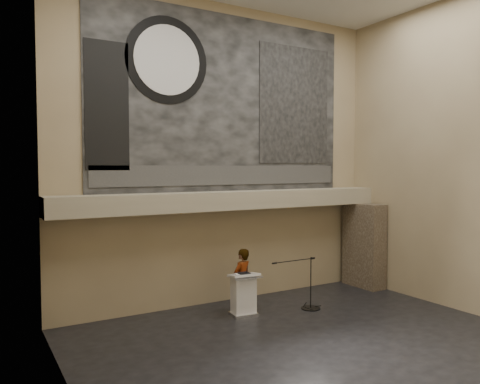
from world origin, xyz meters
TOP-DOWN VIEW (x-y plane):
  - floor at (0.00, 0.00)m, footprint 10.00×10.00m
  - wall_back at (0.00, 4.00)m, footprint 10.00×0.02m
  - wall_left at (-5.00, 0.00)m, footprint 0.02×8.00m
  - wall_right at (5.00, 0.00)m, footprint 0.02×8.00m
  - soffit at (0.00, 3.60)m, footprint 10.00×0.80m
  - sprinkler_left at (-1.60, 3.55)m, footprint 0.04×0.04m
  - sprinkler_right at (1.90, 3.55)m, footprint 0.04×0.04m
  - banner at (0.00, 3.97)m, footprint 8.00×0.05m
  - banner_text_strip at (0.00, 3.93)m, footprint 7.76×0.02m
  - banner_clock_rim at (-1.80, 3.93)m, footprint 2.30×0.02m
  - banner_clock_face at (-1.80, 3.91)m, footprint 1.84×0.02m
  - banner_building_print at (2.40, 3.93)m, footprint 2.60×0.02m
  - banner_brick_print at (-3.40, 3.93)m, footprint 1.10×0.02m
  - stone_pier at (4.65, 3.15)m, footprint 0.60×1.40m
  - lectern at (-0.29, 2.53)m, footprint 0.79×0.60m
  - binder at (-0.28, 2.51)m, footprint 0.29×0.23m
  - papers at (-0.39, 2.54)m, footprint 0.20×0.27m
  - speaker_person at (-0.14, 2.85)m, footprint 0.72×0.59m
  - mic_stand at (1.55, 2.10)m, footprint 1.54×0.52m

SIDE VIEW (x-z plane):
  - floor at x=0.00m, z-range 0.00..0.00m
  - mic_stand at x=1.55m, z-range -0.50..0.93m
  - lectern at x=-0.29m, z-range -0.02..1.12m
  - speaker_person at x=-0.14m, z-range 0.00..1.70m
  - papers at x=-0.39m, z-range 1.10..1.10m
  - binder at x=-0.28m, z-range 1.10..1.14m
  - stone_pier at x=4.65m, z-range 0.00..2.70m
  - sprinkler_left at x=-1.60m, z-range 2.64..2.70m
  - sprinkler_right at x=1.90m, z-range 2.64..2.70m
  - soffit at x=0.00m, z-range 2.70..3.20m
  - banner_text_strip at x=0.00m, z-range 3.38..3.93m
  - wall_back at x=0.00m, z-range 0.00..8.50m
  - wall_left at x=-5.00m, z-range 0.00..8.50m
  - wall_right at x=5.00m, z-range 0.00..8.50m
  - banner_brick_print at x=-3.40m, z-range 3.80..7.00m
  - banner at x=0.00m, z-range 3.20..8.20m
  - banner_building_print at x=2.40m, z-range 4.00..7.60m
  - banner_clock_rim at x=-1.80m, z-range 5.55..7.85m
  - banner_clock_face at x=-1.80m, z-range 5.78..7.62m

